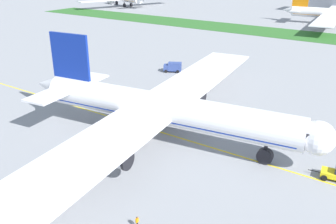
% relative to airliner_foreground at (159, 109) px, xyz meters
% --- Properties ---
extents(ground_plane, '(600.00, 600.00, 0.00)m').
position_rel_airliner_foreground_xyz_m(ground_plane, '(-3.19, -0.64, -5.97)').
color(ground_plane, gray).
rests_on(ground_plane, ground).
extents(apron_taxi_line, '(280.00, 0.36, 0.01)m').
position_rel_airliner_foreground_xyz_m(apron_taxi_line, '(-3.19, 2.49, -5.97)').
color(apron_taxi_line, yellow).
rests_on(apron_taxi_line, ground).
extents(grass_median_strip, '(320.00, 24.00, 0.10)m').
position_rel_airliner_foreground_xyz_m(grass_median_strip, '(-3.19, 114.76, -5.92)').
color(grass_median_strip, '#2D6628').
rests_on(grass_median_strip, ground).
extents(airliner_foreground, '(57.00, 91.82, 17.59)m').
position_rel_airliner_foreground_xyz_m(airliner_foreground, '(0.00, 0.00, 0.00)').
color(airliner_foreground, white).
rests_on(airliner_foreground, ground).
extents(pushback_tug, '(5.86, 3.03, 2.11)m').
position_rel_airliner_foreground_xyz_m(pushback_tug, '(29.25, 4.07, -5.01)').
color(pushback_tug, yellow).
rests_on(pushback_tug, ground).
extents(ground_crew_marshaller_front, '(0.28, 0.54, 1.56)m').
position_rel_airliner_foreground_xyz_m(ground_crew_marshaller_front, '(11.67, -20.85, -5.03)').
color(ground_crew_marshaller_front, black).
rests_on(ground_crew_marshaller_front, ground).
extents(service_truck_baggage_loader, '(5.53, 4.40, 2.76)m').
position_rel_airliner_foreground_xyz_m(service_truck_baggage_loader, '(-22.12, 37.30, -4.47)').
color(service_truck_baggage_loader, '#33478C').
rests_on(service_truck_baggage_loader, ground).
extents(parked_airliner_far_centre, '(52.10, 83.93, 15.74)m').
position_rel_airliner_foreground_xyz_m(parked_airliner_far_centre, '(-2.27, 152.28, -0.63)').
color(parked_airliner_far_centre, white).
rests_on(parked_airliner_far_centre, ground).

